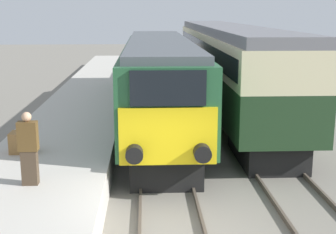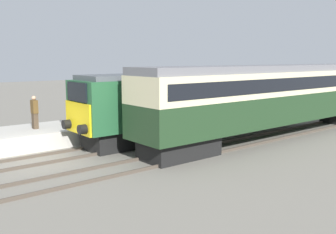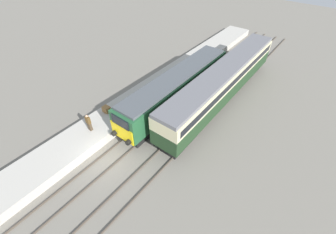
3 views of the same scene
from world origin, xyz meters
name	(u,v)px [view 1 (image 1 of 3)]	position (x,y,z in m)	size (l,w,h in m)	color
platform_left	(74,129)	(-3.30, 8.00, 0.43)	(3.50, 50.00, 0.86)	#B7B2A8
rails_near_track	(163,161)	(0.00, 5.00, 0.07)	(1.51, 60.00, 0.14)	#4C4238
rails_far_track	(267,159)	(3.40, 5.00, 0.07)	(1.50, 60.00, 0.14)	#4C4238
locomotive	(159,78)	(0.00, 9.71, 2.10)	(2.70, 16.03, 3.70)	black
passenger_carriage	(227,59)	(3.40, 13.12, 2.51)	(2.75, 20.13, 4.13)	black
person_on_platform	(29,149)	(-3.26, 1.02, 1.73)	(0.44, 0.26, 1.73)	#473828
luggage_crate	(23,142)	(-4.07, 3.59, 1.16)	(0.70, 0.56, 0.60)	olive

